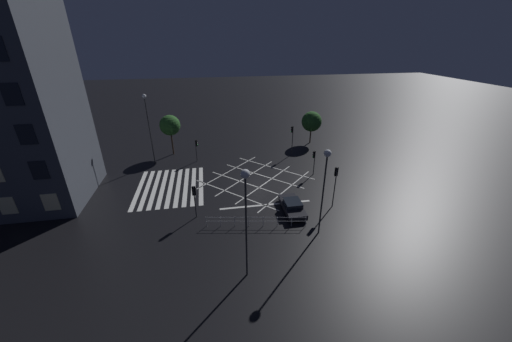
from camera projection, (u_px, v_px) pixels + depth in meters
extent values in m
plane|color=black|center=(256.00, 180.00, 35.80)|extent=(200.00, 200.00, 0.00)
cube|color=silver|center=(201.00, 184.00, 34.73)|extent=(9.82, 0.50, 0.01)
cube|color=silver|center=(193.00, 185.00, 34.59)|extent=(9.82, 0.50, 0.01)
cube|color=silver|center=(186.00, 185.00, 34.45)|extent=(9.82, 0.50, 0.01)
cube|color=silver|center=(178.00, 186.00, 34.31)|extent=(9.82, 0.50, 0.01)
cube|color=silver|center=(171.00, 187.00, 34.16)|extent=(9.82, 0.50, 0.01)
cube|color=silver|center=(163.00, 187.00, 34.02)|extent=(9.82, 0.50, 0.01)
cube|color=silver|center=(155.00, 188.00, 33.88)|extent=(9.82, 0.50, 0.01)
cube|color=silver|center=(147.00, 189.00, 33.74)|extent=(9.82, 0.50, 0.01)
cube|color=silver|center=(139.00, 189.00, 33.60)|extent=(9.82, 0.50, 0.01)
cube|color=silver|center=(234.00, 194.00, 32.57)|extent=(8.59, 8.59, 0.01)
cube|color=silver|center=(229.00, 171.00, 38.06)|extent=(8.59, 8.59, 0.01)
cube|color=silver|center=(249.00, 184.00, 34.73)|extent=(8.59, 8.59, 0.01)
cube|color=silver|center=(247.00, 177.00, 36.56)|extent=(8.59, 8.59, 0.01)
cube|color=silver|center=(262.00, 176.00, 36.88)|extent=(8.59, 8.59, 0.01)
cube|color=silver|center=(266.00, 183.00, 35.05)|extent=(8.59, 8.59, 0.01)
cube|color=silver|center=(274.00, 168.00, 39.03)|extent=(8.59, 8.59, 0.01)
cube|color=silver|center=(286.00, 189.00, 33.54)|extent=(8.59, 8.59, 0.01)
cube|color=silver|center=(266.00, 205.00, 30.50)|extent=(0.30, 9.82, 0.01)
cube|color=beige|center=(7.00, 206.00, 26.62)|extent=(0.06, 1.40, 1.80)
cube|color=beige|center=(51.00, 202.00, 27.20)|extent=(0.06, 1.40, 1.80)
cube|color=black|center=(39.00, 170.00, 25.75)|extent=(0.06, 1.40, 1.80)
cube|color=black|center=(26.00, 135.00, 24.30)|extent=(0.06, 1.40, 1.80)
cube|color=black|center=(12.00, 94.00, 22.86)|extent=(0.06, 1.40, 1.80)
cylinder|color=#2D2D30|center=(314.00, 163.00, 36.51)|extent=(0.11, 0.11, 3.29)
cube|color=black|center=(314.00, 155.00, 36.00)|extent=(0.28, 0.16, 0.90)
sphere|color=black|center=(313.00, 152.00, 35.85)|extent=(0.18, 0.18, 0.18)
sphere|color=black|center=(313.00, 155.00, 35.98)|extent=(0.18, 0.18, 0.18)
sphere|color=green|center=(313.00, 157.00, 36.11)|extent=(0.18, 0.18, 0.18)
cube|color=black|center=(315.00, 155.00, 36.01)|extent=(0.36, 0.02, 0.98)
cylinder|color=#2D2D30|center=(196.00, 151.00, 40.47)|extent=(0.11, 0.11, 3.26)
cube|color=black|center=(196.00, 143.00, 40.01)|extent=(0.28, 0.16, 0.90)
sphere|color=black|center=(197.00, 141.00, 39.90)|extent=(0.18, 0.18, 0.18)
sphere|color=black|center=(197.00, 143.00, 40.03)|extent=(0.18, 0.18, 0.18)
sphere|color=green|center=(197.00, 145.00, 40.15)|extent=(0.18, 0.18, 0.18)
cube|color=black|center=(196.00, 143.00, 39.99)|extent=(0.36, 0.02, 0.98)
cylinder|color=#2D2D30|center=(292.00, 141.00, 42.49)|extent=(0.11, 0.11, 4.46)
cube|color=black|center=(292.00, 130.00, 41.72)|extent=(0.28, 0.16, 0.90)
sphere|color=black|center=(291.00, 128.00, 41.58)|extent=(0.18, 0.18, 0.18)
sphere|color=black|center=(291.00, 130.00, 41.70)|extent=(0.18, 0.18, 0.18)
sphere|color=green|center=(291.00, 132.00, 41.83)|extent=(0.18, 0.18, 0.18)
cube|color=black|center=(293.00, 129.00, 41.74)|extent=(0.36, 0.02, 0.98)
cylinder|color=#2D2D30|center=(335.00, 188.00, 29.25)|extent=(0.11, 0.11, 4.54)
cube|color=black|center=(336.00, 171.00, 28.61)|extent=(0.16, 0.28, 0.90)
sphere|color=black|center=(336.00, 168.00, 28.58)|extent=(0.18, 0.18, 0.18)
sphere|color=black|center=(336.00, 171.00, 28.71)|extent=(0.18, 0.18, 0.18)
sphere|color=green|center=(335.00, 174.00, 28.84)|extent=(0.18, 0.18, 0.18)
cube|color=black|center=(337.00, 172.00, 28.53)|extent=(0.02, 0.36, 0.98)
cylinder|color=#2D2D30|center=(195.00, 202.00, 27.73)|extent=(0.11, 0.11, 3.44)
cube|color=black|center=(194.00, 191.00, 27.32)|extent=(0.16, 0.28, 0.90)
sphere|color=black|center=(194.00, 187.00, 27.29)|extent=(0.18, 0.18, 0.18)
sphere|color=orange|center=(194.00, 190.00, 27.42)|extent=(0.18, 0.18, 0.18)
sphere|color=black|center=(194.00, 193.00, 27.55)|extent=(0.18, 0.18, 0.18)
cube|color=black|center=(194.00, 191.00, 27.24)|extent=(0.02, 0.36, 0.98)
cylinder|color=#2D2D30|center=(150.00, 132.00, 38.51)|extent=(0.14, 0.14, 9.22)
sphere|color=white|center=(144.00, 96.00, 36.46)|extent=(0.54, 0.54, 0.54)
cylinder|color=#2D2D30|center=(246.00, 230.00, 19.80)|extent=(0.14, 0.14, 8.31)
sphere|color=white|center=(245.00, 174.00, 17.94)|extent=(0.63, 0.63, 0.63)
cylinder|color=#2D2D30|center=(323.00, 197.00, 24.52)|extent=(0.14, 0.14, 7.68)
sphere|color=white|center=(328.00, 153.00, 22.80)|extent=(0.62, 0.62, 0.62)
cylinder|color=#473323|center=(310.00, 136.00, 47.80)|extent=(0.22, 0.22, 2.42)
sphere|color=#285B23|center=(312.00, 122.00, 46.75)|extent=(3.28, 3.28, 3.28)
cylinder|color=#473323|center=(172.00, 143.00, 42.93)|extent=(0.22, 0.22, 3.40)
sphere|color=#285B23|center=(170.00, 125.00, 41.72)|extent=(2.98, 2.98, 2.98)
cube|color=black|center=(292.00, 207.00, 29.32)|extent=(4.50, 1.87, 0.53)
cube|color=black|center=(293.00, 203.00, 29.01)|extent=(1.89, 1.65, 0.47)
sphere|color=white|center=(281.00, 197.00, 31.21)|extent=(0.16, 0.16, 0.16)
sphere|color=white|center=(291.00, 196.00, 31.40)|extent=(0.16, 0.16, 0.16)
cylinder|color=black|center=(281.00, 202.00, 30.49)|extent=(0.65, 0.20, 0.65)
cylinder|color=black|center=(296.00, 200.00, 30.75)|extent=(0.65, 0.20, 0.65)
cylinder|color=black|center=(288.00, 216.00, 28.01)|extent=(0.65, 0.20, 0.65)
cylinder|color=black|center=(304.00, 215.00, 28.27)|extent=(0.65, 0.20, 0.65)
cylinder|color=#B7B7BC|center=(206.00, 222.00, 26.85)|extent=(0.05, 0.05, 1.05)
cylinder|color=#B7B7BC|center=(220.00, 222.00, 26.85)|extent=(0.05, 0.05, 1.05)
cylinder|color=#B7B7BC|center=(235.00, 222.00, 26.85)|extent=(0.05, 0.05, 1.05)
cylinder|color=#B7B7BC|center=(249.00, 222.00, 26.85)|extent=(0.05, 0.05, 1.05)
cylinder|color=#B7B7BC|center=(263.00, 222.00, 26.85)|extent=(0.05, 0.05, 1.05)
cylinder|color=#B7B7BC|center=(277.00, 222.00, 26.85)|extent=(0.05, 0.05, 1.05)
cylinder|color=#B7B7BC|center=(292.00, 222.00, 26.85)|extent=(0.05, 0.05, 1.05)
cylinder|color=#B7B7BC|center=(306.00, 222.00, 26.85)|extent=(0.05, 0.05, 1.05)
cylinder|color=#B7B7BC|center=(256.00, 217.00, 26.64)|extent=(1.67, 9.25, 0.04)
cylinder|color=#B7B7BC|center=(256.00, 221.00, 26.83)|extent=(1.67, 9.25, 0.04)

